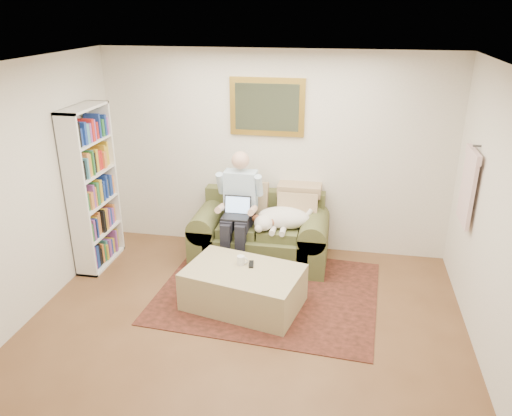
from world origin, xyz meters
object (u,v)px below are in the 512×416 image
(coffee_mug, at_px, (241,260))
(ottoman, at_px, (244,287))
(seated_man, at_px, (238,212))
(bookshelf, at_px, (92,189))
(laptop, at_px, (237,211))
(sleeping_dog, at_px, (284,218))
(sofa, at_px, (260,239))

(coffee_mug, bearing_deg, ottoman, -65.23)
(seated_man, height_order, bookshelf, bookshelf)
(ottoman, relative_size, coffee_mug, 12.18)
(seated_man, bearing_deg, ottoman, -74.17)
(ottoman, distance_m, coffee_mug, 0.30)
(laptop, relative_size, coffee_mug, 3.30)
(laptop, xyz_separation_m, ottoman, (0.26, -0.86, -0.53))
(bookshelf, bearing_deg, sleeping_dog, 8.60)
(sleeping_dog, bearing_deg, seated_man, -172.87)
(sofa, distance_m, bookshelf, 2.17)
(seated_man, height_order, laptop, seated_man)
(ottoman, relative_size, bookshelf, 0.61)
(sofa, distance_m, ottoman, 1.08)
(coffee_mug, height_order, bookshelf, bookshelf)
(sleeping_dog, distance_m, ottoman, 1.12)
(seated_man, relative_size, laptop, 4.33)
(sofa, relative_size, sleeping_dog, 2.43)
(seated_man, relative_size, coffee_mug, 14.31)
(sofa, height_order, laptop, laptop)
(sofa, height_order, ottoman, sofa)
(laptop, distance_m, bookshelf, 1.78)
(laptop, bearing_deg, seated_man, 90.00)
(seated_man, bearing_deg, sleeping_dog, 7.13)
(laptop, bearing_deg, coffee_mug, -74.27)
(sofa, distance_m, coffee_mug, 0.99)
(sofa, bearing_deg, ottoman, -89.60)
(seated_man, bearing_deg, coffee_mug, -75.48)
(ottoman, height_order, coffee_mug, coffee_mug)
(coffee_mug, bearing_deg, sofa, 87.37)
(sofa, relative_size, ottoman, 1.40)
(laptop, xyz_separation_m, bookshelf, (-1.75, -0.21, 0.25))
(sofa, height_order, sleeping_dog, sofa)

